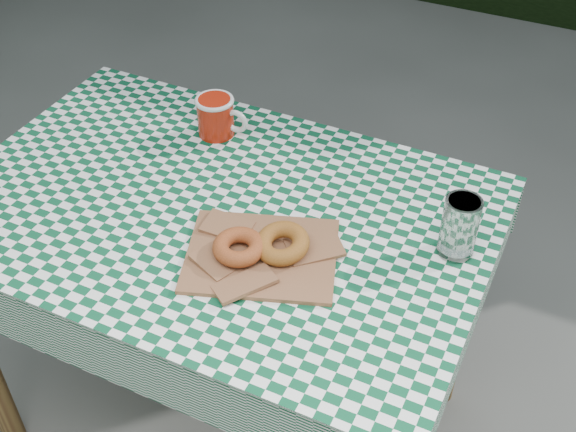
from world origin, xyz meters
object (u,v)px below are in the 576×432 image
at_px(table, 226,326).
at_px(coffee_mug, 215,117).
at_px(drinking_glass, 459,227).
at_px(paper_bag, 261,254).

xyz_separation_m(table, coffee_mug, (-0.13, 0.24, 0.43)).
bearing_deg(drinking_glass, coffee_mug, 165.84).
bearing_deg(coffee_mug, paper_bag, -51.82).
relative_size(paper_bag, coffee_mug, 1.70).
relative_size(table, drinking_glass, 8.71).
bearing_deg(table, paper_bag, -31.02).
height_order(table, coffee_mug, coffee_mug).
bearing_deg(paper_bag, table, 148.60).
bearing_deg(paper_bag, drinking_glass, 27.66).
relative_size(table, coffee_mug, 6.58).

